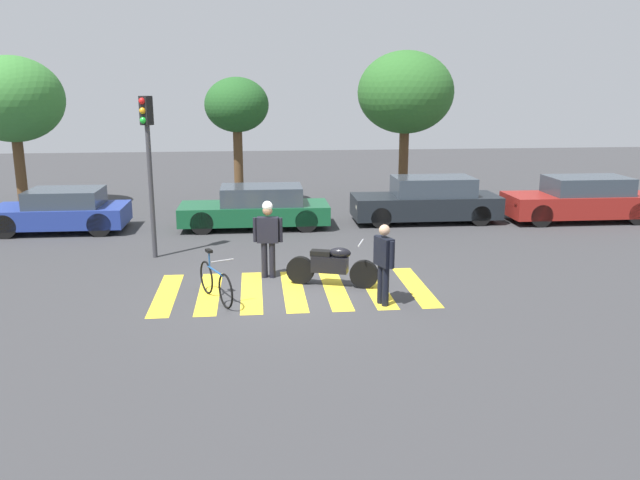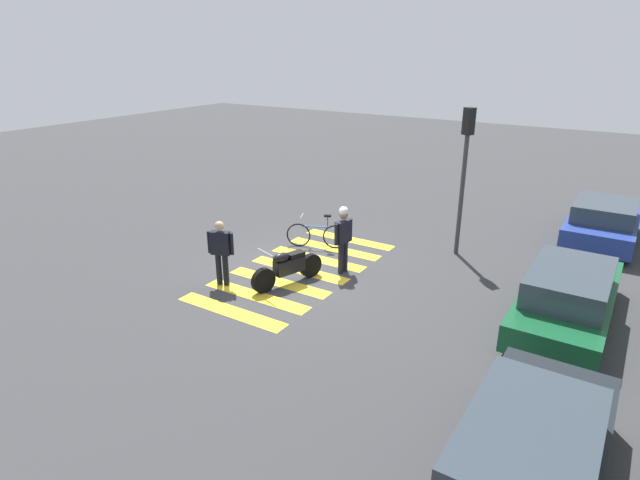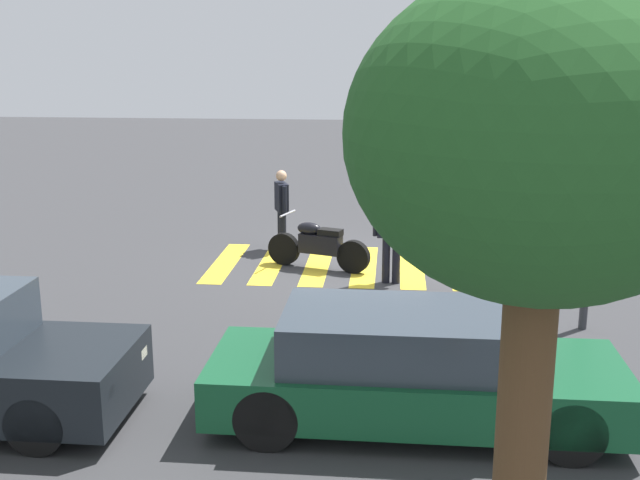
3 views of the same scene
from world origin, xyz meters
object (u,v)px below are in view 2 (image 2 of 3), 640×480
Objects in this scene: car_black_suv at (526,468)px; traffic_light_pole at (465,158)px; officer_on_foot at (343,235)px; leaning_bicycle at (317,235)px; car_green_compact at (568,296)px; car_blue_hatchback at (603,222)px; officer_by_motorcycle at (221,249)px; police_motorcycle at (288,267)px.

traffic_light_pole reaches higher than car_black_suv.
officer_on_foot is 7.70m from car_black_suv.
officer_on_foot reaches higher than leaning_bicycle.
car_green_compact is at bearing 82.53° from leaning_bicycle.
officer_on_foot is 0.38× the size of car_black_suv.
car_green_compact is 5.48m from car_black_suv.
officer_on_foot is 8.16m from car_blue_hatchback.
officer_by_motorcycle reaches higher than car_blue_hatchback.
leaning_bicycle is 2.00m from officer_on_foot.
car_black_suv reaches higher than leaning_bicycle.
car_green_compact is (-1.59, 6.10, 0.18)m from police_motorcycle.
car_blue_hatchback is at bearing -179.06° from car_black_suv.
officer_on_foot is 5.35m from car_green_compact.
officer_on_foot is at bearing 136.57° from officer_by_motorcycle.
police_motorcycle is at bearing -121.19° from car_black_suv.
leaning_bicycle is 0.40× the size of traffic_light_pole.
police_motorcycle is 0.43× the size of car_black_suv.
police_motorcycle is 0.44× the size of car_green_compact.
officer_by_motorcycle is 11.25m from car_blue_hatchback.
car_blue_hatchback is (-6.07, 5.45, -0.41)m from officer_on_foot.
police_motorcycle is 2.59m from leaning_bicycle.
police_motorcycle is 7.50m from car_black_suv.
police_motorcycle is 0.49× the size of traffic_light_pole.
police_motorcycle is 5.59m from traffic_light_pole.
officer_by_motorcycle is at bearing -42.33° from car_blue_hatchback.
police_motorcycle is at bearing -75.42° from car_green_compact.
car_black_suv is at bearing 48.33° from leaning_bicycle.
officer_on_foot is 3.09m from officer_by_motorcycle.
car_green_compact is 4.70m from traffic_light_pole.
car_black_suv is at bearing 0.94° from car_blue_hatchback.
officer_on_foot is at bearing -132.96° from car_black_suv.
officer_by_motorcycle is (2.25, -2.13, -0.09)m from officer_on_foot.
traffic_light_pole reaches higher than car_green_compact.
officer_by_motorcycle is (0.88, -1.35, 0.49)m from police_motorcycle.
traffic_light_pole is at bearing -129.08° from car_green_compact.
officer_by_motorcycle is 8.32m from car_black_suv.
police_motorcycle is at bearing 123.15° from officer_by_motorcycle.
car_black_suv is (3.00, 7.76, -0.25)m from officer_by_motorcycle.
officer_by_motorcycle is (3.37, -0.61, 0.55)m from leaning_bicycle.
leaning_bicycle is at bearing -54.62° from car_blue_hatchback.
officer_on_foot is at bearing -35.77° from traffic_light_pole.
leaning_bicycle is (-2.49, -0.74, -0.06)m from police_motorcycle.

